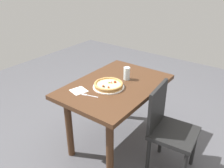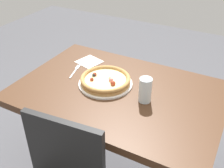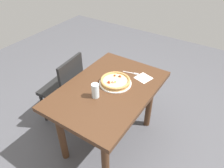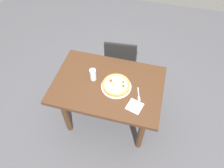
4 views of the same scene
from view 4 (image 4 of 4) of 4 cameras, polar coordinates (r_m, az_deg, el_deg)
The scene contains 8 objects.
ground_plane at distance 2.79m, azimuth -0.90°, elevation -9.44°, with size 6.00×6.00×0.00m, color #4C4C51.
dining_table at distance 2.26m, azimuth -1.10°, elevation -1.80°, with size 1.14×0.78×0.74m.
chair_near at distance 2.75m, azimuth 2.44°, elevation 6.20°, with size 0.44×0.44×0.87m.
plate at distance 2.14m, azimuth 1.16°, elevation -0.65°, with size 0.31×0.31×0.01m, color white.
pizza at distance 2.12m, azimuth 1.17°, elevation -0.23°, with size 0.29×0.29×0.05m.
fork at distance 2.10m, azimuth 7.32°, elevation -3.06°, with size 0.06×0.16×0.00m.
drinking_glass at distance 2.17m, azimuth -5.22°, elevation 2.59°, with size 0.07×0.07×0.14m, color silver.
napkin at distance 2.02m, azimuth 6.22°, elevation -6.06°, with size 0.14×0.14×0.00m, color white.
Camera 4 is at (-0.39, 1.29, 2.44)m, focal length 33.41 mm.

